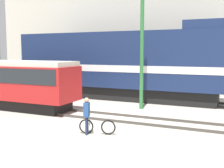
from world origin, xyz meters
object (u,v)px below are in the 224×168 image
(streetcar, at_px, (12,81))
(bicycle, at_px, (97,127))
(person, at_px, (87,112))
(freight_locomotive, at_px, (118,64))
(utility_pole_center, at_px, (142,50))

(streetcar, distance_m, bicycle, 8.48)
(bicycle, xyz_separation_m, person, (-0.39, -0.25, 0.67))
(streetcar, bearing_deg, person, -23.76)
(freight_locomotive, distance_m, bicycle, 10.08)
(freight_locomotive, height_order, person, freight_locomotive)
(freight_locomotive, distance_m, utility_pole_center, 4.45)
(person, height_order, utility_pole_center, utility_pole_center)
(freight_locomotive, height_order, streetcar, freight_locomotive)
(bicycle, xyz_separation_m, utility_pole_center, (0.04, 6.18, 3.43))
(streetcar, distance_m, utility_pole_center, 8.69)
(freight_locomotive, height_order, utility_pole_center, utility_pole_center)
(freight_locomotive, distance_m, streetcar, 8.07)
(utility_pole_center, bearing_deg, streetcar, -157.96)
(bicycle, height_order, utility_pole_center, utility_pole_center)
(freight_locomotive, bearing_deg, bicycle, -72.80)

